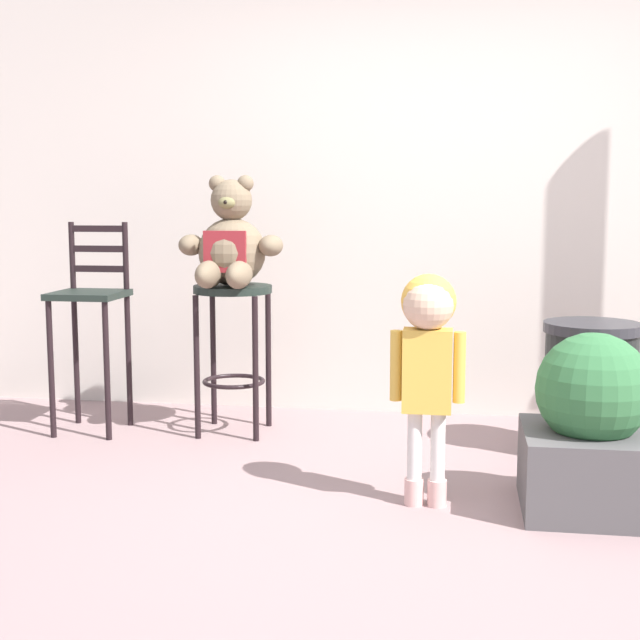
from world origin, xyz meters
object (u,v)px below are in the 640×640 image
(teddy_bear, at_px, (231,246))
(trash_bin, at_px, (590,388))
(bar_stool_with_teddy, at_px, (233,327))
(planter_with_shrub, at_px, (591,430))
(child_walking, at_px, (428,339))
(bar_chair_empty, at_px, (91,310))

(teddy_bear, relative_size, trash_bin, 0.88)
(bar_stool_with_teddy, distance_m, trash_bin, 1.90)
(teddy_bear, bearing_deg, bar_stool_with_teddy, 90.00)
(planter_with_shrub, bearing_deg, trash_bin, 82.45)
(bar_stool_with_teddy, height_order, trash_bin, bar_stool_with_teddy)
(bar_stool_with_teddy, xyz_separation_m, child_walking, (1.09, -1.02, 0.12))
(trash_bin, bearing_deg, child_walking, -131.69)
(teddy_bear, relative_size, child_walking, 0.61)
(child_walking, distance_m, bar_chair_empty, 2.10)
(trash_bin, relative_size, bar_chair_empty, 0.58)
(child_walking, relative_size, trash_bin, 1.45)
(child_walking, bearing_deg, teddy_bear, -42.22)
(teddy_bear, height_order, child_walking, teddy_bear)
(trash_bin, relative_size, planter_with_shrub, 0.90)
(planter_with_shrub, bearing_deg, child_walking, -177.06)
(bar_chair_empty, distance_m, planter_with_shrub, 2.72)
(bar_stool_with_teddy, bearing_deg, teddy_bear, -90.00)
(bar_stool_with_teddy, distance_m, child_walking, 1.50)
(teddy_bear, height_order, bar_chair_empty, teddy_bear)
(child_walking, bearing_deg, trash_bin, -131.66)
(trash_bin, bearing_deg, teddy_bear, 176.50)
(bar_stool_with_teddy, bearing_deg, trash_bin, -4.40)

